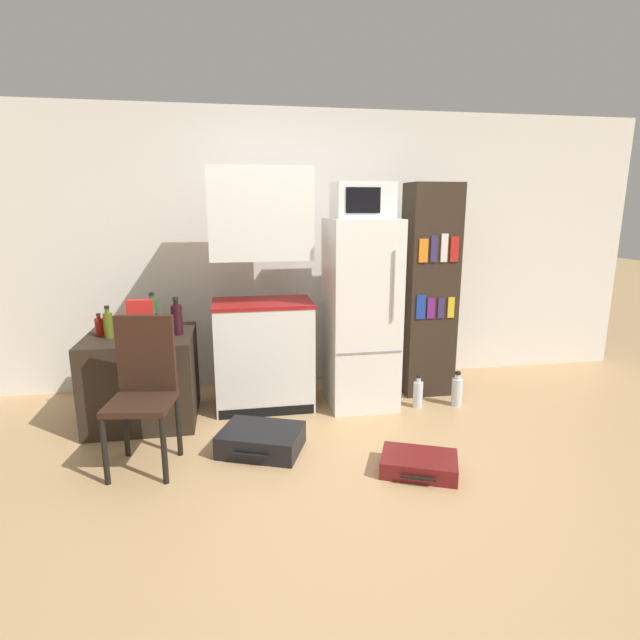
{
  "coord_description": "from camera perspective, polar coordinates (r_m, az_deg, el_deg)",
  "views": [
    {
      "loc": [
        -0.68,
        -2.78,
        1.71
      ],
      "look_at": [
        -0.04,
        0.85,
        0.86
      ],
      "focal_mm": 28.0,
      "sensor_mm": 36.0,
      "label": 1
    }
  ],
  "objects": [
    {
      "name": "suitcase_small_flat",
      "position": [
        3.45,
        11.24,
        -15.82
      ],
      "size": [
        0.57,
        0.49,
        0.11
      ],
      "rotation": [
        0.0,
        0.0,
        -0.4
      ],
      "color": "maroon",
      "rests_on": "ground_plane"
    },
    {
      "name": "water_bottle_middle",
      "position": [
        4.53,
        15.37,
        -7.85
      ],
      "size": [
        0.09,
        0.09,
        0.31
      ],
      "color": "silver",
      "rests_on": "ground_plane"
    },
    {
      "name": "bottle_milk_white",
      "position": [
        4.21,
        -20.92,
        -0.5
      ],
      "size": [
        0.06,
        0.06,
        0.18
      ],
      "color": "white",
      "rests_on": "side_table"
    },
    {
      "name": "cereal_box",
      "position": [
        4.01,
        -19.77,
        0.07
      ],
      "size": [
        0.19,
        0.07,
        0.3
      ],
      "color": "red",
      "rests_on": "side_table"
    },
    {
      "name": "bottle_olive_oil",
      "position": [
        4.13,
        -23.04,
        -0.47
      ],
      "size": [
        0.07,
        0.07,
        0.25
      ],
      "color": "#566619",
      "rests_on": "side_table"
    },
    {
      "name": "side_table",
      "position": [
        4.28,
        -19.59,
        -6.19
      ],
      "size": [
        0.82,
        0.77,
        0.71
      ],
      "color": "#2D2319",
      "rests_on": "ground_plane"
    },
    {
      "name": "suitcase_large_flat",
      "position": [
        3.66,
        -6.72,
        -13.46
      ],
      "size": [
        0.67,
        0.59,
        0.16
      ],
      "rotation": [
        0.0,
        0.0,
        -0.38
      ],
      "color": "black",
      "rests_on": "ground_plane"
    },
    {
      "name": "kitchen_hutch",
      "position": [
        4.2,
        -6.62,
        2.26
      ],
      "size": [
        0.83,
        0.53,
        2.0
      ],
      "color": "silver",
      "rests_on": "ground_plane"
    },
    {
      "name": "microwave",
      "position": [
        4.19,
        4.87,
        13.46
      ],
      "size": [
        0.48,
        0.38,
        0.29
      ],
      "color": "silver",
      "rests_on": "refrigerator"
    },
    {
      "name": "ground_plane",
      "position": [
        3.33,
        3.38,
        -17.87
      ],
      "size": [
        24.0,
        24.0,
        0.0
      ],
      "primitive_type": "plane",
      "color": "tan"
    },
    {
      "name": "refrigerator",
      "position": [
        4.29,
        4.63,
        0.76
      ],
      "size": [
        0.57,
        0.66,
        1.6
      ],
      "color": "white",
      "rests_on": "ground_plane"
    },
    {
      "name": "bottle_amber_beer",
      "position": [
        4.2,
        -18.28,
        -0.46
      ],
      "size": [
        0.08,
        0.08,
        0.15
      ],
      "color": "brown",
      "rests_on": "side_table"
    },
    {
      "name": "chair",
      "position": [
        3.49,
        -19.47,
        -6.55
      ],
      "size": [
        0.45,
        0.46,
        1.0
      ],
      "rotation": [
        0.0,
        0.0,
        -0.15
      ],
      "color": "black",
      "rests_on": "ground_plane"
    },
    {
      "name": "wall_back",
      "position": [
        4.87,
        0.41,
        8.01
      ],
      "size": [
        6.4,
        0.1,
        2.57
      ],
      "color": "white",
      "rests_on": "ground_plane"
    },
    {
      "name": "water_bottle_front",
      "position": [
        4.42,
        11.13,
        -8.25
      ],
      "size": [
        0.08,
        0.08,
        0.29
      ],
      "color": "silver",
      "rests_on": "ground_plane"
    },
    {
      "name": "bottle_ketchup_red",
      "position": [
        4.24,
        -23.9,
        -0.67
      ],
      "size": [
        0.07,
        0.07,
        0.18
      ],
      "color": "#AD1914",
      "rests_on": "side_table"
    },
    {
      "name": "bottle_green_tall",
      "position": [
        4.42,
        -18.57,
        0.9
      ],
      "size": [
        0.08,
        0.08,
        0.28
      ],
      "color": "#1E6028",
      "rests_on": "side_table"
    },
    {
      "name": "bookshelf",
      "position": [
        4.61,
        12.32,
        3.24
      ],
      "size": [
        0.44,
        0.36,
        1.9
      ],
      "color": "#2D2319",
      "rests_on": "ground_plane"
    },
    {
      "name": "bottle_wine_dark",
      "position": [
        4.07,
        -16.05,
        0.15
      ],
      "size": [
        0.09,
        0.09,
        0.3
      ],
      "color": "black",
      "rests_on": "side_table"
    }
  ]
}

